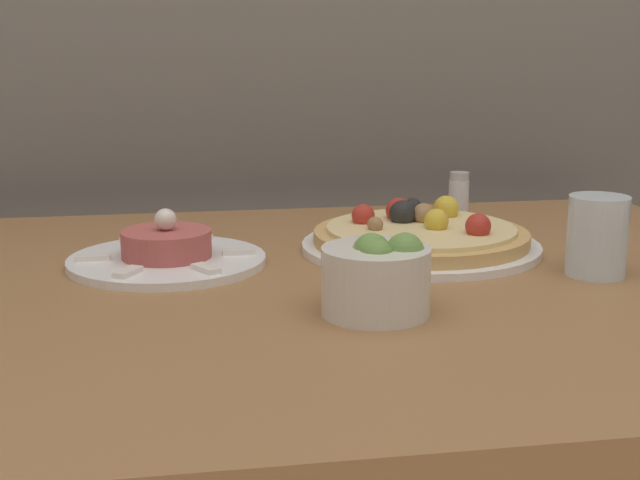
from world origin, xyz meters
TOP-DOWN VIEW (x-y plane):
  - dining_table at (0.00, 0.43)m, footprint 1.14×0.85m
  - pizza_plate at (0.14, 0.55)m, footprint 0.30×0.30m
  - tartare_plate at (-0.18, 0.53)m, footprint 0.24×0.24m
  - small_bowl at (0.02, 0.30)m, footprint 0.11×0.11m
  - drinking_glass at (0.31, 0.40)m, footprint 0.07×0.07m
  - salt_shaker at (0.25, 0.73)m, footprint 0.03×0.03m

SIDE VIEW (x-z plane):
  - dining_table at x=0.00m, z-range 0.28..1.08m
  - tartare_plate at x=-0.18m, z-range 0.78..0.85m
  - pizza_plate at x=0.14m, z-range 0.78..0.84m
  - salt_shaker at x=0.25m, z-range 0.80..0.87m
  - small_bowl at x=0.02m, z-range 0.80..0.88m
  - drinking_glass at x=0.31m, z-range 0.80..0.89m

